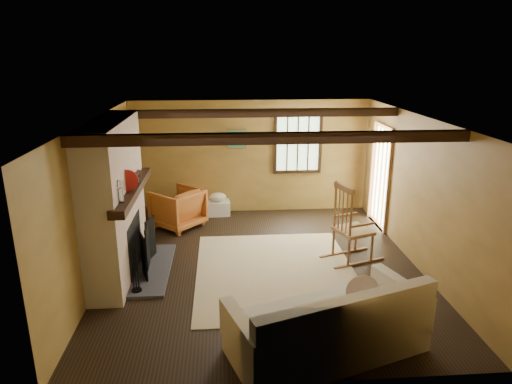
{
  "coord_description": "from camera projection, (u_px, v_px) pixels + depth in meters",
  "views": [
    {
      "loc": [
        -0.61,
        -6.7,
        3.35
      ],
      "look_at": [
        -0.07,
        0.4,
        1.15
      ],
      "focal_mm": 32.0,
      "sensor_mm": 36.0,
      "label": 1
    }
  ],
  "objects": [
    {
      "name": "laundry_basket",
      "position": [
        218.0,
        208.0,
        9.75
      ],
      "size": [
        0.52,
        0.41,
        0.3
      ],
      "primitive_type": "cube",
      "rotation": [
        0.0,
        0.0,
        0.06
      ],
      "color": "white",
      "rests_on": "ground"
    },
    {
      "name": "basket_pillow",
      "position": [
        218.0,
        197.0,
        9.67
      ],
      "size": [
        0.4,
        0.34,
        0.18
      ],
      "primitive_type": "ellipsoid",
      "rotation": [
        0.0,
        0.0,
        -0.14
      ],
      "color": "beige",
      "rests_on": "laundry_basket"
    },
    {
      "name": "firewood_pile",
      "position": [
        160.0,
        211.0,
        9.64
      ],
      "size": [
        0.63,
        0.12,
        0.23
      ],
      "color": "brown",
      "rests_on": "ground"
    },
    {
      "name": "room_envelope",
      "position": [
        275.0,
        165.0,
        7.19
      ],
      "size": [
        5.02,
        5.52,
        2.44
      ],
      "color": "#A57C3A",
      "rests_on": "ground"
    },
    {
      "name": "sofa",
      "position": [
        330.0,
        329.0,
        5.19
      ],
      "size": [
        2.45,
        1.67,
        0.91
      ],
      "rotation": [
        0.0,
        0.0,
        0.33
      ],
      "color": "beige",
      "rests_on": "ground"
    },
    {
      "name": "rug",
      "position": [
        276.0,
        272.0,
        7.24
      ],
      "size": [
        2.5,
        3.0,
        0.01
      ],
      "primitive_type": "cube",
      "color": "tan",
      "rests_on": "ground"
    },
    {
      "name": "ground",
      "position": [
        262.0,
        267.0,
        7.41
      ],
      "size": [
        5.5,
        5.5,
        0.0
      ],
      "primitive_type": "plane",
      "color": "black",
      "rests_on": "ground"
    },
    {
      "name": "fireplace",
      "position": [
        117.0,
        206.0,
        6.92
      ],
      "size": [
        1.02,
        2.3,
        2.4
      ],
      "color": "#AF6044",
      "rests_on": "ground"
    },
    {
      "name": "armchair",
      "position": [
        178.0,
        208.0,
        8.99
      ],
      "size": [
        1.2,
        1.2,
        0.79
      ],
      "primitive_type": "imported",
      "rotation": [
        0.0,
        0.0,
        -2.3
      ],
      "color": "#BF6026",
      "rests_on": "ground"
    },
    {
      "name": "rocking_chair",
      "position": [
        351.0,
        228.0,
        7.51
      ],
      "size": [
        1.07,
        0.78,
        1.33
      ],
      "rotation": [
        0.0,
        0.0,
        1.9
      ],
      "color": "#A47B50",
      "rests_on": "ground"
    }
  ]
}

